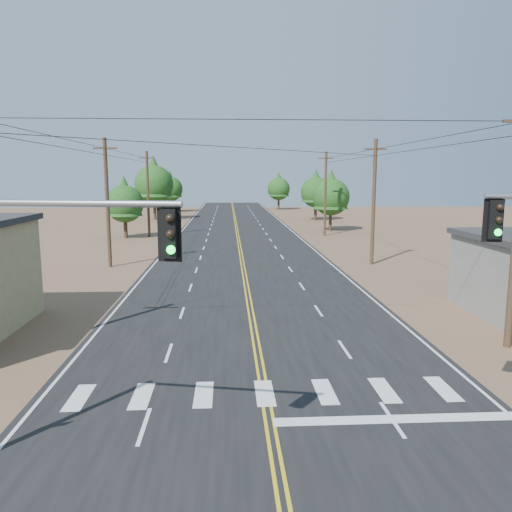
{
  "coord_description": "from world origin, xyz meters",
  "views": [
    {
      "loc": [
        -1.16,
        -7.44,
        7.06
      ],
      "look_at": [
        0.1,
        14.84,
        3.5
      ],
      "focal_mm": 35.0,
      "sensor_mm": 36.0,
      "label": 1
    }
  ],
  "objects": [
    {
      "name": "road",
      "position": [
        0.0,
        30.0,
        0.01
      ],
      "size": [
        15.0,
        200.0,
        0.02
      ],
      "primitive_type": "cube",
      "color": "black",
      "rests_on": "ground"
    },
    {
      "name": "utility_pole_left_mid",
      "position": [
        -10.5,
        32.0,
        5.12
      ],
      "size": [
        1.8,
        0.3,
        10.0
      ],
      "color": "#4C3826",
      "rests_on": "ground"
    },
    {
      "name": "utility_pole_left_far",
      "position": [
        -10.5,
        52.0,
        5.12
      ],
      "size": [
        1.8,
        0.3,
        10.0
      ],
      "color": "#4C3826",
      "rests_on": "ground"
    },
    {
      "name": "utility_pole_right_mid",
      "position": [
        10.5,
        32.0,
        5.12
      ],
      "size": [
        1.8,
        0.3,
        10.0
      ],
      "color": "#4C3826",
      "rests_on": "ground"
    },
    {
      "name": "utility_pole_right_far",
      "position": [
        10.5,
        52.0,
        5.12
      ],
      "size": [
        1.8,
        0.3,
        10.0
      ],
      "color": "#4C3826",
      "rests_on": "ground"
    },
    {
      "name": "tree_left_near",
      "position": [
        -13.03,
        50.93,
        4.4
      ],
      "size": [
        4.32,
        4.32,
        7.2
      ],
      "color": "#3F2D1E",
      "rests_on": "ground"
    },
    {
      "name": "tree_left_mid",
      "position": [
        -13.28,
        76.25,
        6.45
      ],
      "size": [
        6.33,
        6.33,
        10.55
      ],
      "color": "#3F2D1E",
      "rests_on": "ground"
    },
    {
      "name": "tree_left_far",
      "position": [
        -12.73,
        94.53,
        5.11
      ],
      "size": [
        5.01,
        5.01,
        8.36
      ],
      "color": "#3F2D1E",
      "rests_on": "ground"
    },
    {
      "name": "tree_right_near",
      "position": [
        12.28,
        57.3,
        4.91
      ],
      "size": [
        4.82,
        4.82,
        8.03
      ],
      "color": "#3F2D1E",
      "rests_on": "ground"
    },
    {
      "name": "tree_right_mid",
      "position": [
        13.21,
        73.79,
        5.04
      ],
      "size": [
        4.95,
        4.95,
        8.25
      ],
      "color": "#3F2D1E",
      "rests_on": "ground"
    },
    {
      "name": "tree_right_far",
      "position": [
        9.84,
        100.61,
        4.92
      ],
      "size": [
        4.83,
        4.83,
        8.06
      ],
      "color": "#3F2D1E",
      "rests_on": "ground"
    }
  ]
}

